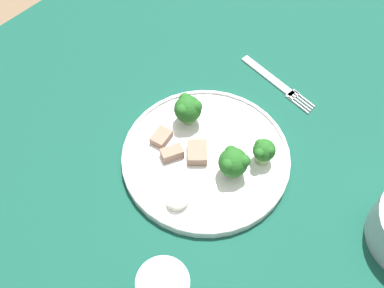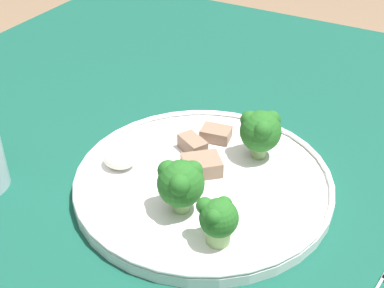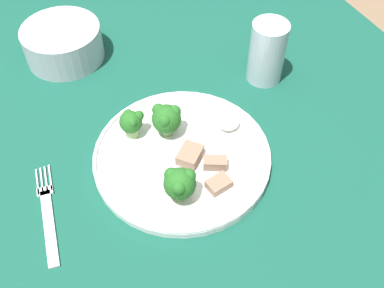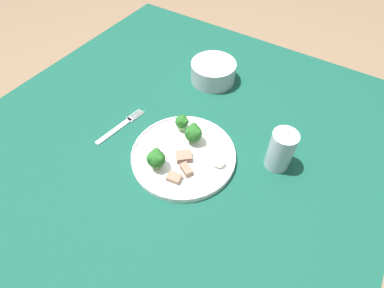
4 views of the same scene
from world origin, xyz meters
name	(u,v)px [view 1 (image 1 of 4)]	position (x,y,z in m)	size (l,w,h in m)	color
ground_plane	(225,283)	(0.00, 0.00, 0.00)	(8.00, 8.00, 0.00)	#7F664C
table	(245,181)	(0.00, 0.00, 0.64)	(1.15, 1.19, 0.73)	#114738
dinner_plate	(206,157)	(0.06, -0.05, 0.74)	(0.28, 0.28, 0.02)	white
fork	(277,83)	(-0.16, -0.06, 0.73)	(0.04, 0.18, 0.00)	silver
broccoli_floret_near_rim_left	(234,162)	(0.05, 0.00, 0.78)	(0.05, 0.05, 0.06)	#7FA866
broccoli_floret_center_left	(263,152)	(0.00, 0.02, 0.77)	(0.04, 0.04, 0.05)	#7FA866
broccoli_floret_back_left	(188,109)	(0.02, -0.12, 0.78)	(0.05, 0.05, 0.06)	#7FA866
meat_slice_front_slice	(197,152)	(0.06, -0.06, 0.75)	(0.05, 0.05, 0.02)	#846651
meat_slice_middle_slice	(172,153)	(0.09, -0.10, 0.75)	(0.04, 0.03, 0.02)	#846651
meat_slice_rear_slice	(161,137)	(0.08, -0.13, 0.75)	(0.04, 0.03, 0.01)	#846651
sauce_dollop	(178,200)	(0.15, -0.03, 0.75)	(0.04, 0.03, 0.02)	silver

